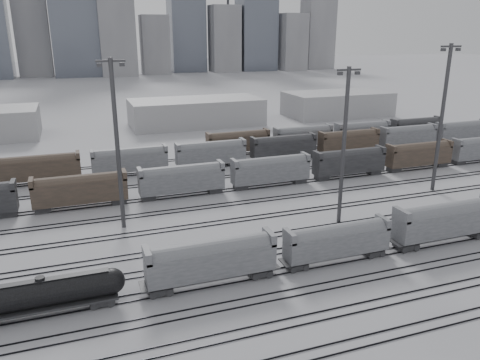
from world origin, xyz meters
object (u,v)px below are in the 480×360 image
object	(u,v)px
hopper_car_a	(211,258)
hopper_car_c	(446,219)
hopper_car_b	(337,239)
tank_car_b	(42,294)
light_mast_c	(344,143)

from	to	relation	value
hopper_car_a	hopper_car_c	size ratio (longest dim) A/B	0.96
hopper_car_b	hopper_car_c	world-z (taller)	hopper_car_c
hopper_car_b	hopper_car_c	size ratio (longest dim) A/B	0.89
tank_car_b	hopper_car_b	distance (m)	34.42
hopper_car_b	light_mast_c	world-z (taller)	light_mast_c
tank_car_b	hopper_car_b	world-z (taller)	hopper_car_b
hopper_car_c	tank_car_b	bearing A→B (deg)	180.00
hopper_car_b	light_mast_c	bearing A→B (deg)	57.45
hopper_car_c	hopper_car_b	bearing A→B (deg)	-180.00
tank_car_b	hopper_car_c	distance (m)	51.37
hopper_car_b	hopper_car_a	bearing A→B (deg)	180.00
hopper_car_a	hopper_car_b	size ratio (longest dim) A/B	1.08
tank_car_b	hopper_car_c	size ratio (longest dim) A/B	1.06
hopper_car_c	hopper_car_a	bearing A→B (deg)	180.00
hopper_car_a	light_mast_c	world-z (taller)	light_mast_c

